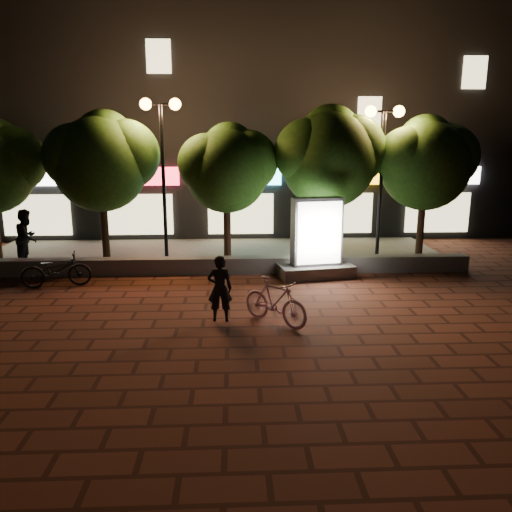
{
  "coord_description": "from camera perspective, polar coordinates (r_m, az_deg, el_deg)",
  "views": [
    {
      "loc": [
        0.71,
        -11.08,
        4.11
      ],
      "look_at": [
        1.28,
        1.5,
        1.13
      ],
      "focal_mm": 35.45,
      "sensor_mm": 36.0,
      "label": 1
    }
  ],
  "objects": [
    {
      "name": "ground",
      "position": [
        11.84,
        -5.9,
        -7.05
      ],
      "size": [
        80.0,
        80.0,
        0.0
      ],
      "primitive_type": "plane",
      "color": "#57271B",
      "rests_on": "ground"
    },
    {
      "name": "pedestrian",
      "position": [
        17.54,
        -24.41,
        1.89
      ],
      "size": [
        0.74,
        0.93,
        1.82
      ],
      "primitive_type": "imported",
      "rotation": [
        0.0,
        0.0,
        1.51
      ],
      "color": "black",
      "rests_on": "sidewalk"
    },
    {
      "name": "rider",
      "position": [
        11.45,
        -4.11,
        -3.67
      ],
      "size": [
        0.57,
        0.38,
        1.53
      ],
      "primitive_type": "imported",
      "rotation": [
        0.0,
        0.0,
        3.11
      ],
      "color": "black",
      "rests_on": "ground"
    },
    {
      "name": "sidewalk",
      "position": [
        18.06,
        -4.77,
        0.26
      ],
      "size": [
        16.0,
        5.0,
        0.08
      ],
      "primitive_type": "cube",
      "color": "slate",
      "rests_on": "ground"
    },
    {
      "name": "tree_left",
      "position": [
        17.07,
        -16.96,
        10.53
      ],
      "size": [
        3.6,
        3.0,
        4.89
      ],
      "color": "#321C13",
      "rests_on": "sidewalk"
    },
    {
      "name": "scooter_parked",
      "position": [
        15.13,
        -21.62,
        -1.47
      ],
      "size": [
        1.96,
        1.02,
        0.98
      ],
      "primitive_type": "imported",
      "rotation": [
        0.0,
        0.0,
        1.78
      ],
      "color": "black",
      "rests_on": "ground"
    },
    {
      "name": "street_lamp_left",
      "position": [
        16.43,
        -10.58,
        12.83
      ],
      "size": [
        1.26,
        0.36,
        5.18
      ],
      "color": "black",
      "rests_on": "sidewalk"
    },
    {
      "name": "tree_right",
      "position": [
        16.85,
        8.35,
        11.34
      ],
      "size": [
        3.72,
        3.1,
        5.07
      ],
      "color": "#321C13",
      "rests_on": "sidewalk"
    },
    {
      "name": "street_lamp_right",
      "position": [
        16.97,
        14.14,
        12.21
      ],
      "size": [
        1.26,
        0.36,
        4.98
      ],
      "color": "black",
      "rests_on": "sidewalk"
    },
    {
      "name": "ad_kiosk",
      "position": [
        15.12,
        6.81,
        1.21
      ],
      "size": [
        2.35,
        1.46,
        2.38
      ],
      "color": "slate",
      "rests_on": "ground"
    },
    {
      "name": "tree_mid",
      "position": [
        16.57,
        -3.18,
        10.22
      ],
      "size": [
        3.24,
        2.7,
        4.5
      ],
      "color": "#321C13",
      "rests_on": "sidewalk"
    },
    {
      "name": "retaining_wall",
      "position": [
        15.58,
        -5.11,
        -1.06
      ],
      "size": [
        16.0,
        0.45,
        0.5
      ],
      "primitive_type": "cube",
      "color": "slate",
      "rests_on": "ground"
    },
    {
      "name": "scooter_pink",
      "position": [
        11.32,
        2.17,
        -5.13
      ],
      "size": [
        1.61,
        1.57,
        1.05
      ],
      "primitive_type": "imported",
      "rotation": [
        0.0,
        0.0,
        0.81
      ],
      "color": "#C685A3",
      "rests_on": "ground"
    },
    {
      "name": "building_block",
      "position": [
        24.1,
        -4.44,
        15.4
      ],
      "size": [
        28.0,
        8.12,
        11.3
      ],
      "color": "black",
      "rests_on": "ground"
    },
    {
      "name": "tree_far_right",
      "position": [
        17.73,
        18.69,
        10.25
      ],
      "size": [
        3.48,
        2.9,
        4.76
      ],
      "color": "#321C13",
      "rests_on": "sidewalk"
    }
  ]
}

